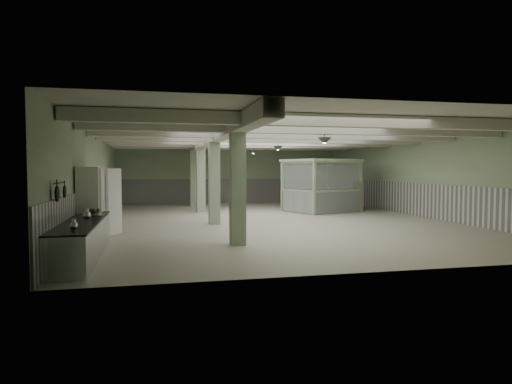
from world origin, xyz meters
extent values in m
plane|color=beige|center=(0.00, 0.00, 0.00)|extent=(20.00, 20.00, 0.00)
cube|color=silver|center=(0.00, 0.00, 3.60)|extent=(14.00, 20.00, 0.02)
cube|color=#A9C19A|center=(0.00, 10.00, 1.80)|extent=(14.00, 0.02, 3.60)
cube|color=#A9C19A|center=(0.00, -10.00, 1.80)|extent=(14.00, 0.02, 3.60)
cube|color=#A9C19A|center=(-7.00, 0.00, 1.80)|extent=(0.02, 20.00, 3.60)
cube|color=#A9C19A|center=(7.00, 0.00, 1.80)|extent=(0.02, 20.00, 3.60)
cube|color=white|center=(-6.97, 0.00, 0.75)|extent=(0.05, 19.90, 1.50)
cube|color=white|center=(6.97, 0.00, 0.75)|extent=(0.05, 19.90, 1.50)
cube|color=white|center=(0.00, 9.97, 0.75)|extent=(13.90, 0.05, 1.50)
cube|color=beige|center=(-2.50, 0.00, 3.38)|extent=(0.45, 19.90, 0.40)
cube|color=beige|center=(0.00, -7.50, 3.42)|extent=(13.90, 0.35, 0.32)
cube|color=beige|center=(0.00, -5.00, 3.42)|extent=(13.90, 0.35, 0.32)
cube|color=beige|center=(0.00, -2.50, 3.42)|extent=(13.90, 0.35, 0.32)
cube|color=beige|center=(0.00, 0.00, 3.42)|extent=(13.90, 0.35, 0.32)
cube|color=beige|center=(0.00, 2.50, 3.42)|extent=(13.90, 0.35, 0.32)
cube|color=beige|center=(0.00, 5.00, 3.42)|extent=(13.90, 0.35, 0.32)
cube|color=beige|center=(0.00, 7.50, 3.42)|extent=(13.90, 0.35, 0.32)
cube|color=#9BB28F|center=(-2.50, -6.00, 1.80)|extent=(0.42, 0.42, 3.60)
cube|color=#9BB28F|center=(-2.50, -1.00, 1.80)|extent=(0.42, 0.42, 3.60)
cube|color=#9BB28F|center=(-2.50, 4.00, 1.80)|extent=(0.42, 0.42, 3.60)
cube|color=#9BB28F|center=(-2.50, 8.00, 1.80)|extent=(0.42, 0.42, 3.60)
cylinder|color=black|center=(-6.93, -7.60, 1.85)|extent=(0.02, 1.20, 0.02)
cone|color=#2F3F31|center=(0.50, -5.00, 3.05)|extent=(0.44, 0.44, 0.22)
cone|color=#2F3F31|center=(0.50, 0.50, 3.05)|extent=(0.44, 0.44, 0.22)
cone|color=#2F3F31|center=(0.50, 5.50, 3.05)|extent=(0.44, 0.44, 0.22)
cube|color=silver|center=(-6.54, -7.00, 0.44)|extent=(0.83, 4.97, 0.88)
cube|color=black|center=(-6.54, -7.00, 0.89)|extent=(0.87, 5.01, 0.04)
cylinder|color=#B2B2B7|center=(-6.43, -5.88, 0.95)|extent=(0.33, 0.33, 0.10)
cylinder|color=black|center=(-6.88, -8.10, 1.63)|extent=(0.04, 0.34, 0.34)
cylinder|color=black|center=(-6.88, -7.22, 1.63)|extent=(0.04, 0.28, 0.28)
cube|color=white|center=(-6.65, -4.00, 1.13)|extent=(0.61, 2.46, 2.25)
cube|color=white|center=(-6.31, -4.56, 1.13)|extent=(0.06, 0.92, 2.15)
cube|color=white|center=(-6.19, -3.33, 1.13)|extent=(0.40, 0.88, 2.15)
cube|color=silver|center=(-6.27, -4.56, 1.13)|extent=(0.02, 0.05, 0.30)
cube|color=silver|center=(-6.27, -3.44, 1.13)|extent=(0.02, 0.05, 0.30)
cube|color=#97AF8C|center=(2.47, 1.28, 1.26)|extent=(0.15, 0.15, 2.51)
cube|color=#97AF8C|center=(1.61, 3.64, 1.26)|extent=(0.15, 0.15, 2.51)
cube|color=#97AF8C|center=(5.30, 2.30, 1.26)|extent=(0.15, 0.15, 2.51)
cube|color=#97AF8C|center=(4.45, 4.66, 1.26)|extent=(0.15, 0.15, 2.51)
cube|color=#97AF8C|center=(3.46, 2.97, 2.57)|extent=(4.01, 3.71, 0.12)
cube|color=white|center=(3.88, 1.79, 0.55)|extent=(2.67, 1.01, 1.05)
cube|color=silver|center=(3.88, 1.79, 1.78)|extent=(2.67, 1.01, 1.22)
cube|color=white|center=(3.03, 4.15, 0.55)|extent=(2.67, 1.01, 1.05)
cube|color=silver|center=(3.03, 4.15, 1.78)|extent=(2.67, 1.01, 1.22)
cube|color=white|center=(2.04, 2.46, 0.55)|extent=(0.84, 2.19, 1.05)
cube|color=silver|center=(2.04, 2.46, 1.78)|extent=(0.84, 2.19, 1.22)
cube|color=white|center=(4.87, 3.48, 0.55)|extent=(0.84, 2.19, 1.05)
cube|color=silver|center=(4.87, 3.48, 1.78)|extent=(0.84, 2.19, 1.22)
cube|color=#595B4C|center=(5.28, 2.55, 0.75)|extent=(0.71, 0.82, 1.49)
camera|label=1|loc=(-4.86, -18.69, 2.19)|focal=32.00mm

